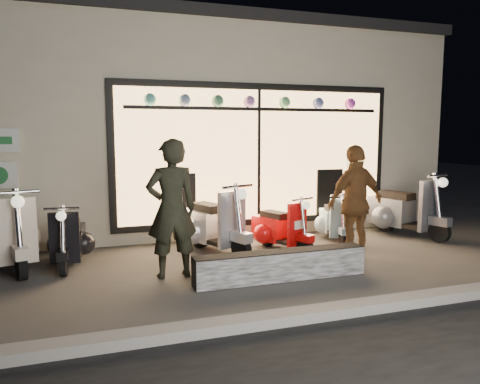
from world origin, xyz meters
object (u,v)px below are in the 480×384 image
object	(u,v)px
scooter_silver	(210,224)
woman	(355,203)
man	(172,209)
scooter_red	(277,228)
graffiti_barrier	(281,265)

from	to	relation	value
scooter_silver	woman	world-z (taller)	woman
scooter_silver	woman	distance (m)	2.40
man	scooter_red	bearing A→B (deg)	-155.07
scooter_silver	man	distance (m)	1.57
scooter_red	woman	bearing A→B (deg)	-69.10
graffiti_barrier	scooter_silver	world-z (taller)	scooter_silver
scooter_silver	scooter_red	size ratio (longest dim) A/B	1.25
man	woman	xyz separation A→B (m)	(2.87, 0.01, -0.05)
scooter_silver	scooter_red	distance (m)	1.15
graffiti_barrier	scooter_red	bearing A→B (deg)	68.86
graffiti_barrier	man	world-z (taller)	man
scooter_red	woman	xyz separation A→B (m)	(0.90, -0.99, 0.53)
man	woman	size ratio (longest dim) A/B	1.06
graffiti_barrier	scooter_red	size ratio (longest dim) A/B	1.93
scooter_red	woman	world-z (taller)	woman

